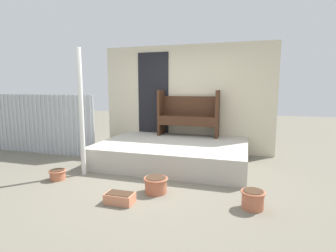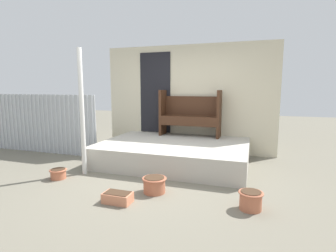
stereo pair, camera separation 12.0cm
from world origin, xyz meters
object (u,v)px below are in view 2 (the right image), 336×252
at_px(support_post, 82,113).
at_px(flower_pot_right, 251,200).
at_px(bench, 190,113).
at_px(flower_pot_left, 58,173).
at_px(flower_pot_middle, 154,184).
at_px(planter_box_rect, 118,197).

bearing_deg(support_post, flower_pot_right, -10.63).
height_order(bench, flower_pot_left, bench).
relative_size(bench, flower_pot_left, 4.87).
relative_size(flower_pot_middle, planter_box_rect, 0.95).
distance_m(flower_pot_left, planter_box_rect, 1.56).
bearing_deg(flower_pot_left, bench, 54.48).
bearing_deg(planter_box_rect, flower_pot_right, 11.66).
distance_m(bench, flower_pot_middle, 2.64).
bearing_deg(bench, flower_pot_right, -60.33).
xyz_separation_m(flower_pot_middle, planter_box_rect, (-0.35, -0.49, -0.06)).
xyz_separation_m(bench, flower_pot_left, (-1.75, -2.46, -0.89)).
xyz_separation_m(flower_pot_left, flower_pot_middle, (1.81, -0.04, 0.03)).
distance_m(bench, flower_pot_right, 3.12).
bearing_deg(planter_box_rect, support_post, 142.67).
distance_m(flower_pot_left, flower_pot_middle, 1.81).
relative_size(flower_pot_right, planter_box_rect, 0.82).
bearing_deg(flower_pot_right, planter_box_rect, -168.34).
bearing_deg(bench, planter_box_rect, -94.78).
relative_size(support_post, bench, 1.58).
xyz_separation_m(flower_pot_right, planter_box_rect, (-1.74, -0.36, -0.06)).
height_order(support_post, flower_pot_left, support_post).
height_order(bench, flower_pot_right, bench).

